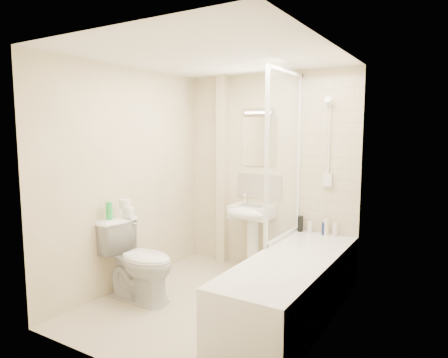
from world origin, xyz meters
The scene contains 24 objects.
floor centered at (0.00, 0.00, 0.00)m, with size 2.50×2.50×0.00m, color beige.
wall_back centered at (0.00, 1.25, 1.20)m, with size 2.20×0.02×2.40m, color beige.
wall_left centered at (-1.10, 0.00, 1.20)m, with size 0.02×2.50×2.40m, color beige.
wall_right centered at (1.10, 0.00, 1.20)m, with size 0.02×2.50×2.40m, color beige.
ceiling centered at (0.00, 0.00, 2.40)m, with size 2.20×2.50×0.02m, color white.
tile_back centered at (0.75, 1.24, 1.42)m, with size 0.70×0.01×1.75m, color beige.
tile_right centered at (1.09, 0.20, 1.42)m, with size 0.01×2.10×1.75m, color beige.
pipe_boxing centered at (-0.62, 1.19, 1.20)m, with size 0.12×0.12×2.40m, color beige.
splashback centered at (-0.12, 1.24, 1.03)m, with size 0.60×0.01×0.30m, color beige.
mirror centered at (-0.12, 1.24, 1.58)m, with size 0.46×0.01×0.60m, color white.
strip_light centered at (-0.12, 1.22, 1.95)m, with size 0.42×0.07×0.07m, color silver.
bathtub centered at (0.75, 0.20, 0.29)m, with size 0.70×2.10×0.55m.
shower_screen centered at (0.40, 0.80, 1.45)m, with size 0.04×0.92×1.80m.
shower_fixture centered at (0.75, 1.19, 1.55)m, with size 0.10×0.16×0.99m.
pedestal_sink centered at (-0.12, 1.01, 0.66)m, with size 0.48×0.46×0.94m.
bottle_black_a centered at (0.46, 1.16, 0.64)m, with size 0.06×0.06×0.18m, color black.
bottle_white_a centered at (0.58, 1.16, 0.62)m, with size 0.06×0.06×0.13m, color white.
bottle_blue centered at (0.74, 1.16, 0.62)m, with size 0.05×0.05×0.14m, color navy.
bottle_cream centered at (0.76, 1.16, 0.64)m, with size 0.06×0.06×0.18m, color beige.
bottle_white_b centered at (0.87, 1.16, 0.62)m, with size 0.05×0.05×0.15m, color silver.
toilet centered at (-0.72, -0.28, 0.41)m, with size 0.81×0.48×0.82m, color white.
toilet_roll_lower centered at (-0.94, -0.18, 0.86)m, with size 0.12×0.12×0.10m, color white.
toilet_roll_upper centered at (-0.95, -0.22, 0.96)m, with size 0.11×0.11×0.09m, color white.
green_bottle centered at (-1.01, -0.38, 0.91)m, with size 0.07×0.07×0.18m, color green.
Camera 1 is at (2.05, -3.17, 1.72)m, focal length 32.00 mm.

